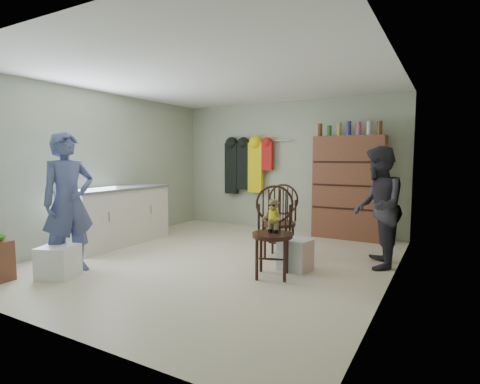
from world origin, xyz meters
The scene contains 11 objects.
ground_plane centered at (0.00, 0.00, 0.00)m, with size 5.00×5.00×0.00m, color beige.
room_walls centered at (0.00, 0.53, 1.58)m, with size 5.00×5.00×5.00m.
counter centered at (-1.95, 0.00, 0.47)m, with size 0.64×1.86×0.94m.
plastic_tub centered at (-1.24, -1.58, 0.19)m, with size 0.40×0.38×0.38m, color white.
chair_front centered at (0.96, -0.25, 0.62)m, with size 0.61×0.61×1.09m.
chair_far centered at (0.70, 0.59, 0.56)m, with size 0.50×0.50×1.05m.
striped_bag centered at (1.12, 0.08, 0.20)m, with size 0.38×0.30×0.40m, color #E58372.
person_left centered at (-1.32, -1.36, 0.87)m, with size 0.64×0.42×1.75m, color #485285.
person_right centered at (2.00, 0.74, 0.79)m, with size 0.77×0.60×1.58m, color #2D2B33.
dresser centered at (1.25, 2.30, 0.91)m, with size 1.20×0.39×2.04m.
coat_rack centered at (-0.83, 2.38, 1.25)m, with size 1.42×0.12×1.09m.
Camera 1 is at (2.80, -4.32, 1.45)m, focal length 28.00 mm.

